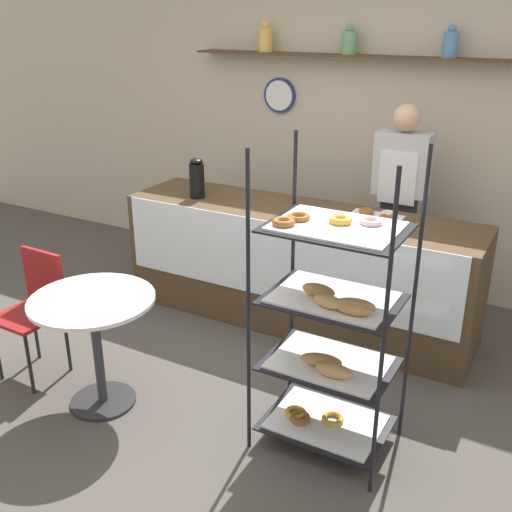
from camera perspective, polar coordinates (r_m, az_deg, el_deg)
The scene contains 9 objects.
ground_plane at distance 4.19m, azimuth -2.47°, elevation -11.87°, with size 14.00×14.00×0.00m, color #4C4742.
back_wall at distance 5.48m, azimuth 9.14°, elevation 11.54°, with size 10.00×0.30×2.70m.
display_counter at distance 4.77m, azimuth 3.92°, elevation -1.00°, with size 2.81×0.70×0.94m.
pastry_rack at distance 3.29m, azimuth 7.11°, elevation -6.83°, with size 0.76×0.55×1.75m.
person_worker at distance 4.91m, azimuth 13.47°, elevation 4.94°, with size 0.42×0.23×1.72m.
cafe_table at distance 3.83m, azimuth -15.11°, elevation -6.34°, with size 0.76×0.76×0.75m.
cafe_chair at distance 4.33m, azimuth -20.20°, elevation -4.05°, with size 0.39×0.39×0.87m.
coffee_carafe at distance 4.90m, azimuth -5.65°, elevation 7.36°, with size 0.12×0.12×0.32m.
donut_tray_counter at distance 4.48m, azimuth 11.60°, elevation 3.72°, with size 0.38×0.29×0.05m.
Camera 1 is at (1.84, -2.95, 2.34)m, focal length 42.00 mm.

